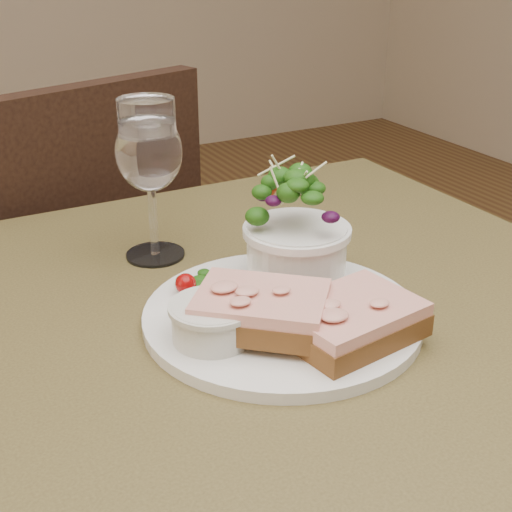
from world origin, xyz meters
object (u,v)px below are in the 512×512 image
dinner_plate (282,316)px  wine_glass (149,157)px  salad_bowl (297,228)px  cafe_table (275,399)px  sandwich_front (351,320)px  ramekin (212,320)px  chair_far (63,385)px  sandwich_back (261,309)px

dinner_plate → wine_glass: bearing=105.1°
salad_bowl → wine_glass: (-0.10, 0.15, 0.05)m
cafe_table → sandwich_front: size_ratio=5.88×
ramekin → dinner_plate: bearing=9.9°
ramekin → wine_glass: wine_glass is taller
chair_far → ramekin: size_ratio=12.09×
chair_far → dinner_plate: size_ratio=3.25×
chair_far → dinner_plate: (0.10, -0.67, 0.46)m
dinner_plate → sandwich_back: bearing=-145.8°
chair_far → sandwich_front: chair_far is taller
sandwich_front → ramekin: (-0.12, 0.06, 0.00)m
cafe_table → ramekin: ramekin is taller
chair_far → sandwich_back: bearing=78.2°
sandwich_front → wine_glass: wine_glass is taller
sandwich_front → salad_bowl: 0.13m
cafe_table → salad_bowl: salad_bowl is taller
sandwich_front → cafe_table: bearing=103.6°
dinner_plate → sandwich_front: bearing=-65.4°
dinner_plate → wine_glass: (-0.06, 0.21, 0.12)m
sandwich_front → sandwich_back: (-0.07, 0.04, 0.01)m
chair_far → sandwich_front: bearing=83.3°
ramekin → salad_bowl: bearing=27.7°
cafe_table → sandwich_front: (0.03, -0.08, 0.13)m
dinner_plate → ramekin: ramekin is taller
cafe_table → ramekin: 0.16m
sandwich_front → ramekin: ramekin is taller
chair_far → wine_glass: wine_glass is taller
cafe_table → wine_glass: wine_glass is taller
chair_far → dinner_plate: bearing=81.6°
dinner_plate → ramekin: bearing=-170.1°
dinner_plate → salad_bowl: size_ratio=2.18×
chair_far → cafe_table: bearing=81.7°
cafe_table → sandwich_back: bearing=-135.1°
cafe_table → wine_glass: bearing=105.7°
chair_far → salad_bowl: size_ratio=7.09×
sandwich_back → ramekin: size_ratio=2.02×
dinner_plate → sandwich_back: 0.06m
chair_far → sandwich_front: (0.13, -0.74, 0.49)m
dinner_plate → salad_bowl: (0.05, 0.05, 0.07)m
wine_glass → sandwich_front: bearing=-72.4°
chair_far → ramekin: 0.84m
cafe_table → sandwich_front: bearing=-68.0°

